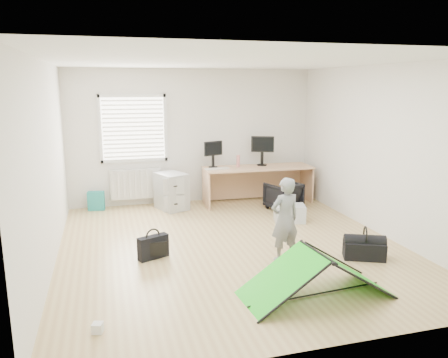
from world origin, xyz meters
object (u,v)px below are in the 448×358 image
object	(u,v)px
monitor_left	(213,158)
thermos	(238,161)
monitor_right	(262,155)
duffel_bag	(364,250)
filing_cabinet	(172,191)
kite	(317,274)
person	(285,220)
office_chair	(283,196)
laptop_bag	(153,247)
desk	(258,185)
storage_crate	(290,213)

from	to	relation	value
monitor_left	thermos	xyz separation A→B (m)	(0.50, -0.08, -0.07)
monitor_right	duffel_bag	xyz separation A→B (m)	(0.30, -3.34, -0.85)
filing_cabinet	kite	bearing A→B (deg)	-98.15
person	monitor_right	bearing A→B (deg)	-114.28
office_chair	duffel_bag	bearing A→B (deg)	74.03
person	kite	size ratio (longest dim) A/B	0.68
monitor_left	office_chair	world-z (taller)	monitor_left
thermos	laptop_bag	distance (m)	3.29
desk	kite	world-z (taller)	desk
thermos	laptop_bag	xyz separation A→B (m)	(-2.01, -2.50, -0.71)
kite	storage_crate	world-z (taller)	kite
desk	thermos	world-z (taller)	thermos
desk	duffel_bag	distance (m)	3.23
thermos	storage_crate	distance (m)	1.69
storage_crate	desk	bearing A→B (deg)	95.24
storage_crate	duffel_bag	bearing A→B (deg)	-80.54
monitor_left	thermos	world-z (taller)	monitor_left
kite	duffel_bag	bearing A→B (deg)	30.43
monitor_left	laptop_bag	size ratio (longest dim) A/B	0.94
desk	office_chair	world-z (taller)	desk
kite	duffel_bag	size ratio (longest dim) A/B	3.08
monitor_left	storage_crate	world-z (taller)	monitor_left
office_chair	person	world-z (taller)	person
kite	monitor_left	bearing A→B (deg)	87.36
filing_cabinet	monitor_left	size ratio (longest dim) A/B	1.74
desk	person	distance (m)	3.04
desk	office_chair	size ratio (longest dim) A/B	3.73
thermos	duffel_bag	size ratio (longest dim) A/B	0.44
person	duffel_bag	size ratio (longest dim) A/B	2.10
monitor_left	thermos	bearing A→B (deg)	-28.80
duffel_bag	laptop_bag	bearing A→B (deg)	-171.81
thermos	laptop_bag	world-z (taller)	thermos
kite	laptop_bag	distance (m)	2.33
monitor_left	laptop_bag	world-z (taller)	monitor_left
monitor_right	duffel_bag	world-z (taller)	monitor_right
monitor_left	office_chair	distance (m)	1.59
desk	duffel_bag	bearing A→B (deg)	-80.26
thermos	duffel_bag	bearing A→B (deg)	-75.88
desk	kite	xyz separation A→B (m)	(-0.73, -4.02, -0.11)
storage_crate	laptop_bag	size ratio (longest dim) A/B	1.22
monitor_left	storage_crate	size ratio (longest dim) A/B	0.77
laptop_bag	duffel_bag	distance (m)	2.95
laptop_bag	duffel_bag	world-z (taller)	laptop_bag
office_chair	filing_cabinet	bearing A→B (deg)	-34.66
monitor_left	duffel_bag	world-z (taller)	monitor_left
monitor_left	office_chair	xyz separation A→B (m)	(1.21, -0.77, -0.68)
monitor_right	kite	distance (m)	4.31
person	thermos	bearing A→B (deg)	-104.86
monitor_right	thermos	distance (m)	0.54
thermos	office_chair	distance (m)	1.16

